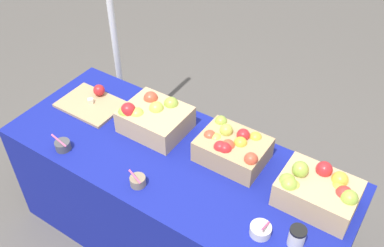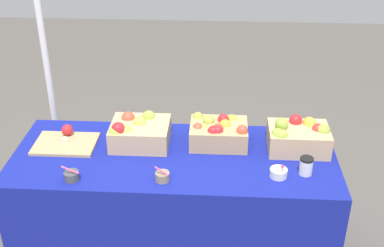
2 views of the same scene
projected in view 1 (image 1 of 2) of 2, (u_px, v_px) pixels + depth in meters
The scene contains 11 objects.
ground_plane at pixel (178, 238), 2.77m from camera, with size 10.00×10.00×0.00m, color #56514C.
table at pixel (176, 201), 2.53m from camera, with size 1.90×0.76×0.74m, color navy.
apple_crate_left at pixel (317, 191), 1.99m from camera, with size 0.35×0.26×0.20m.
apple_crate_middle at pixel (232, 147), 2.22m from camera, with size 0.34×0.26×0.17m.
apple_crate_right at pixel (154, 117), 2.40m from camera, with size 0.35×0.29×0.19m.
cutting_board_front at pixel (92, 102), 2.60m from camera, with size 0.37×0.27×0.09m.
sample_bowl_near at pixel (63, 145), 2.31m from camera, with size 0.09×0.08×0.10m.
sample_bowl_mid at pixel (261, 230), 1.91m from camera, with size 0.10×0.10×0.09m.
sample_bowl_far at pixel (138, 181), 2.12m from camera, with size 0.08×0.08×0.10m.
coffee_cup at pixel (297, 237), 1.85m from camera, with size 0.07×0.07×0.10m.
tent_pole at pixel (113, 28), 2.88m from camera, with size 0.04×0.04×1.91m, color white.
Camera 1 is at (0.96, -1.29, 2.37)m, focal length 40.62 mm.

